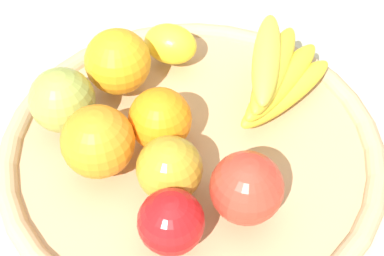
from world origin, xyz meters
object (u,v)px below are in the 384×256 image
(apple_3, at_px, (170,169))
(apple_1, at_px, (62,100))
(lemon_0, at_px, (170,44))
(orange_1, at_px, (118,62))
(orange_2, at_px, (99,144))
(banana_bunch, at_px, (277,75))
(apple_2, at_px, (171,222))
(apple_0, at_px, (247,188))
(orange_0, at_px, (160,119))

(apple_3, xyz_separation_m, apple_1, (-0.08, 0.13, 0.00))
(apple_3, height_order, lemon_0, apple_3)
(orange_1, height_order, apple_1, orange_1)
(apple_3, xyz_separation_m, orange_2, (-0.06, 0.05, 0.00))
(lemon_0, bearing_deg, banana_bunch, -49.38)
(apple_2, bearing_deg, apple_0, 5.93)
(orange_0, xyz_separation_m, apple_3, (-0.01, -0.07, -0.00))
(orange_0, bearing_deg, lemon_0, 66.67)
(banana_bunch, relative_size, orange_1, 1.96)
(banana_bunch, distance_m, orange_1, 0.19)
(orange_0, xyz_separation_m, lemon_0, (0.05, 0.13, -0.01))
(orange_0, relative_size, apple_3, 1.02)
(lemon_0, bearing_deg, orange_2, -131.64)
(apple_0, relative_size, lemon_0, 1.08)
(orange_2, xyz_separation_m, apple_0, (0.12, -0.10, -0.00))
(orange_0, height_order, apple_2, orange_0)
(banana_bunch, relative_size, orange_2, 1.99)
(orange_0, relative_size, lemon_0, 1.02)
(banana_bunch, distance_m, orange_0, 0.15)
(orange_1, height_order, apple_2, orange_1)
(apple_1, distance_m, apple_0, 0.23)
(orange_1, relative_size, apple_3, 1.16)
(orange_1, bearing_deg, apple_1, -152.87)
(orange_2, xyz_separation_m, lemon_0, (0.13, 0.14, -0.01))
(orange_2, bearing_deg, apple_3, -41.23)
(orange_2, bearing_deg, lemon_0, 48.36)
(apple_3, distance_m, apple_0, 0.08)
(orange_0, height_order, apple_3, orange_0)
(orange_2, distance_m, apple_0, 0.16)
(orange_0, relative_size, apple_0, 0.95)
(apple_3, xyz_separation_m, apple_2, (-0.02, -0.06, -0.00))
(orange_1, relative_size, lemon_0, 1.16)
(banana_bunch, xyz_separation_m, lemon_0, (-0.09, 0.11, -0.01))
(banana_bunch, bearing_deg, apple_0, -126.18)
(orange_0, bearing_deg, banana_bunch, 6.46)
(orange_2, distance_m, apple_2, 0.12)
(orange_0, xyz_separation_m, apple_2, (-0.03, -0.13, -0.00))
(orange_2, height_order, apple_0, orange_2)
(banana_bunch, xyz_separation_m, orange_0, (-0.15, -0.02, -0.00))
(banana_bunch, xyz_separation_m, apple_0, (-0.10, -0.13, -0.00))
(orange_1, height_order, apple_0, orange_1)
(apple_0, bearing_deg, orange_2, 140.03)
(apple_3, bearing_deg, apple_2, -107.46)
(apple_2, relative_size, lemon_0, 0.95)
(apple_2, bearing_deg, apple_1, 108.61)
(apple_3, relative_size, lemon_0, 1.00)
(orange_0, bearing_deg, orange_2, -168.00)
(apple_1, bearing_deg, apple_3, -57.86)
(orange_1, height_order, orange_0, orange_1)
(orange_1, distance_m, lemon_0, 0.08)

